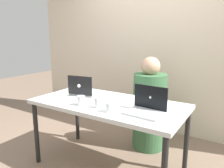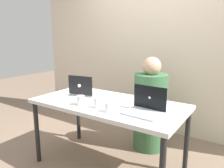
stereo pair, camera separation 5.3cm
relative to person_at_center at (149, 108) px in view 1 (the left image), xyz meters
The scene contains 9 objects.
ground_plane 0.88m from the person_at_center, 105.41° to the right, with size 12.00×12.00×0.00m, color #7B6553.
back_wall 0.94m from the person_at_center, 106.06° to the left, with size 4.50×0.10×2.35m, color beige.
desk 0.72m from the person_at_center, 105.41° to the right, with size 1.60×0.80×0.76m.
person_at_center is the anchor object (origin of this frame).
laptop_back_left 0.88m from the person_at_center, 135.58° to the right, with size 0.35×0.30×0.24m.
laptop_front_right 0.87m from the person_at_center, 69.74° to the right, with size 0.34×0.29×0.24m.
water_glass_right 0.97m from the person_at_center, 90.42° to the right, with size 0.07×0.07×0.09m.
water_glass_left 1.02m from the person_at_center, 111.39° to the right, with size 0.08×0.08×0.10m.
water_glass_center 0.94m from the person_at_center, 101.03° to the right, with size 0.06×0.06×0.10m.
Camera 1 is at (1.21, -1.84, 1.43)m, focal length 35.00 mm.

